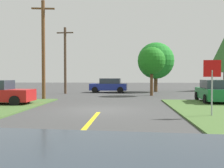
% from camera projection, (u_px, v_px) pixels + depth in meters
% --- Properties ---
extents(ground_plane, '(120.00, 120.00, 0.00)m').
position_uv_depth(ground_plane, '(101.00, 110.00, 14.80)').
color(ground_plane, '#404040').
extents(lane_stripe_center, '(0.20, 14.00, 0.01)m').
position_uv_depth(lane_stripe_center, '(67.00, 150.00, 6.82)').
color(lane_stripe_center, yellow).
rests_on(lane_stripe_center, ground).
extents(stop_sign, '(0.77, 0.10, 2.63)m').
position_uv_depth(stop_sign, '(212.00, 77.00, 12.16)').
color(stop_sign, '#9EA0A8').
rests_on(stop_sign, ground).
extents(car_approaching_junction, '(4.27, 2.25, 1.62)m').
position_uv_depth(car_approaching_junction, '(109.00, 85.00, 30.49)').
color(car_approaching_junction, navy).
rests_on(car_approaching_junction, ground).
extents(car_on_crossroad, '(2.24, 4.59, 1.62)m').
position_uv_depth(car_on_crossroad, '(214.00, 91.00, 18.83)').
color(car_on_crossroad, '#196B33').
rests_on(car_on_crossroad, ground).
extents(utility_pole_mid, '(1.80, 0.37, 7.85)m').
position_uv_depth(utility_pole_mid, '(43.00, 49.00, 21.00)').
color(utility_pole_mid, brown).
rests_on(utility_pole_mid, ground).
extents(utility_pole_far, '(1.80, 0.27, 7.06)m').
position_uv_depth(utility_pole_far, '(65.00, 59.00, 28.27)').
color(utility_pole_far, '#4E3A29').
rests_on(utility_pole_far, ground).
extents(oak_tree_left, '(2.63, 2.63, 4.69)m').
position_uv_depth(oak_tree_left, '(152.00, 61.00, 25.42)').
color(oak_tree_left, brown).
rests_on(oak_tree_left, ground).
extents(pine_tree_center, '(4.33, 4.33, 5.89)m').
position_uv_depth(pine_tree_center, '(156.00, 61.00, 31.54)').
color(pine_tree_center, brown).
rests_on(pine_tree_center, ground).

